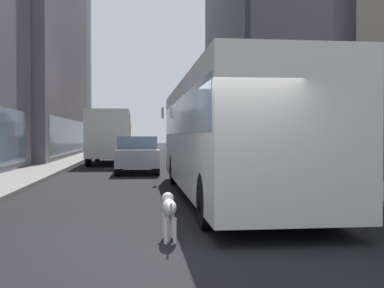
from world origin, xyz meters
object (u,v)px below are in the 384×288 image
(transit_bus, at_px, (227,131))
(car_white_van, at_px, (179,144))
(dalmatian_dog, at_px, (169,208))
(car_yellow_taxi, at_px, (118,145))
(box_truck, at_px, (110,135))
(car_silver_sedan, at_px, (137,154))

(transit_bus, xyz_separation_m, car_white_van, (1.60, 33.68, -0.96))
(transit_bus, xyz_separation_m, dalmatian_dog, (-1.87, -4.94, -1.26))
(car_white_van, distance_m, dalmatian_dog, 38.78)
(car_yellow_taxi, bearing_deg, dalmatian_dog, -86.18)
(car_yellow_taxi, distance_m, car_white_van, 8.75)
(box_truck, distance_m, dalmatian_dog, 20.82)
(transit_bus, bearing_deg, dalmatian_dog, -110.74)
(dalmatian_dog, bearing_deg, transit_bus, 69.26)
(car_yellow_taxi, height_order, dalmatian_dog, car_yellow_taxi)
(car_silver_sedan, bearing_deg, car_yellow_taxi, 94.98)
(transit_bus, relative_size, car_silver_sedan, 2.69)
(car_white_van, bearing_deg, dalmatian_dog, -95.13)
(car_silver_sedan, bearing_deg, dalmatian_dog, -87.76)
(car_silver_sedan, height_order, dalmatian_dog, car_silver_sedan)
(transit_bus, height_order, box_truck, same)
(car_silver_sedan, relative_size, box_truck, 0.57)
(car_white_van, relative_size, dalmatian_dog, 4.35)
(transit_bus, height_order, car_white_van, transit_bus)
(car_white_van, relative_size, box_truck, 0.56)
(car_silver_sedan, relative_size, dalmatian_dog, 4.46)
(car_silver_sedan, xyz_separation_m, dalmatian_dog, (0.53, -13.55, -0.31))
(car_silver_sedan, height_order, car_white_van, same)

